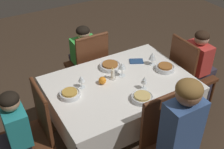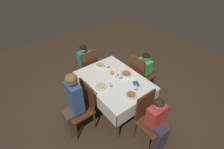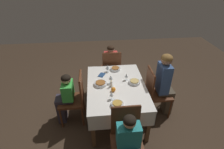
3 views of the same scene
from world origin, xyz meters
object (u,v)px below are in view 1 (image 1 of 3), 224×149
at_px(person_adult_denim, 184,142).
at_px(orange_fruit, 102,80).
at_px(chair_east, 32,133).
at_px(bowl_north, 142,97).
at_px(bowl_west, 165,68).
at_px(wine_glass_east, 81,79).
at_px(chair_north, 168,144).
at_px(bowl_east, 70,94).
at_px(person_child_green, 82,57).
at_px(person_child_teal, 11,138).
at_px(chair_west, 188,72).
at_px(chair_south, 89,64).
at_px(wine_glass_west, 152,56).
at_px(napkin_red_folded, 136,61).
at_px(dining_table, 120,90).
at_px(wine_glass_north, 144,80).
at_px(candle_centerpiece, 113,75).
at_px(bowl_south, 110,66).
at_px(wine_glass_south, 122,66).
at_px(person_child_red, 200,65).

relative_size(person_adult_denim, orange_fruit, 16.80).
distance_m(chair_east, bowl_north, 1.03).
distance_m(bowl_west, wine_glass_east, 0.90).
bearing_deg(chair_north, bowl_east, 124.67).
relative_size(person_child_green, person_child_teal, 0.97).
xyz_separation_m(chair_west, bowl_east, (1.45, -0.05, 0.22)).
relative_size(chair_south, chair_east, 1.00).
distance_m(chair_north, chair_west, 1.17).
relative_size(person_child_green, wine_glass_west, 6.75).
bearing_deg(napkin_red_folded, chair_east, 11.69).
bearing_deg(napkin_red_folded, person_adult_denim, 73.95).
height_order(chair_south, chair_east, same).
relative_size(dining_table, wine_glass_north, 10.18).
relative_size(chair_west, candle_centerpiece, 7.22).
bearing_deg(wine_glass_north, chair_north, 77.93).
height_order(chair_south, candle_centerpiece, chair_south).
bearing_deg(chair_west, candle_centerpiece, 84.49).
bearing_deg(chair_north, wine_glass_east, 114.53).
bearing_deg(chair_east, wine_glass_west, 95.71).
bearing_deg(dining_table, napkin_red_folded, -145.69).
xyz_separation_m(chair_south, bowl_north, (-0.03, 1.06, 0.22)).
bearing_deg(person_adult_denim, wine_glass_east, 111.04).
bearing_deg(bowl_south, wine_glass_south, 100.21).
height_order(person_child_red, bowl_east, person_child_red).
relative_size(wine_glass_west, bowl_east, 0.75).
bearing_deg(chair_east, wine_glass_north, 80.95).
height_order(bowl_north, bowl_east, same).
relative_size(wine_glass_south, candle_centerpiece, 1.17).
relative_size(bowl_north, orange_fruit, 2.71).
height_order(wine_glass_south, napkin_red_folded, wine_glass_south).
bearing_deg(chair_east, napkin_red_folded, 101.69).
relative_size(person_adult_denim, wine_glass_south, 8.01).
bearing_deg(candle_centerpiece, dining_table, 109.13).
bearing_deg(bowl_north, person_child_green, -88.60).
xyz_separation_m(bowl_south, wine_glass_west, (-0.43, 0.16, 0.07)).
distance_m(wine_glass_north, wine_glass_east, 0.59).
relative_size(wine_glass_south, wine_glass_east, 1.19).
height_order(chair_east, person_adult_denim, person_adult_denim).
height_order(wine_glass_north, napkin_red_folded, wine_glass_north).
bearing_deg(chair_south, wine_glass_east, 59.34).
height_order(chair_north, person_child_green, person_child_green).
bearing_deg(bowl_west, wine_glass_west, -70.63).
xyz_separation_m(bowl_south, napkin_red_folded, (-0.31, 0.04, -0.02)).
bearing_deg(person_child_teal, person_child_red, 90.71).
distance_m(bowl_south, wine_glass_south, 0.21).
xyz_separation_m(dining_table, person_child_green, (-0.00, -0.91, -0.09)).
relative_size(chair_south, person_adult_denim, 0.77).
distance_m(chair_west, napkin_red_folded, 0.66).
distance_m(bowl_south, candle_centerpiece, 0.20).
xyz_separation_m(chair_west, person_adult_denim, (0.90, 0.89, 0.18)).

